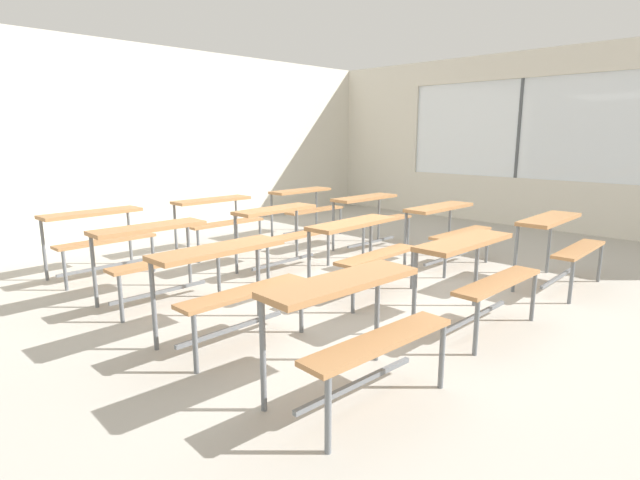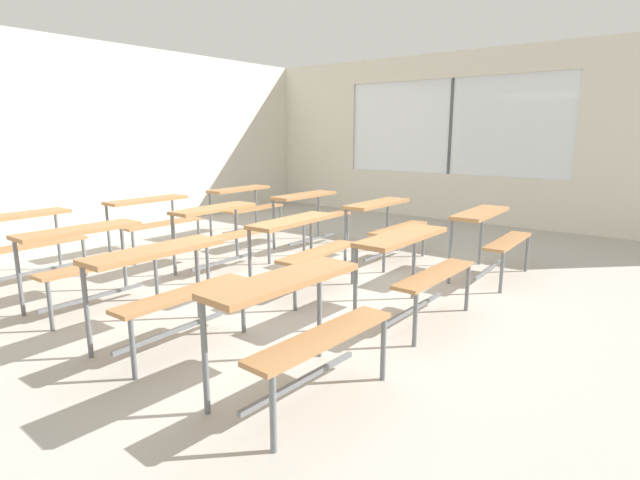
{
  "view_description": "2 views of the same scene",
  "coord_description": "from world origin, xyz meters",
  "px_view_note": "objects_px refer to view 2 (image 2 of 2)",
  "views": [
    {
      "loc": [
        -3.8,
        -3.3,
        1.6
      ],
      "look_at": [
        -0.0,
        0.46,
        0.47
      ],
      "focal_mm": 28.0,
      "sensor_mm": 36.0,
      "label": 1
    },
    {
      "loc": [
        -3.8,
        -3.3,
        1.6
      ],
      "look_at": [
        0.5,
        0.03,
        0.42
      ],
      "focal_mm": 28.0,
      "sensor_mm": 36.0,
      "label": 2
    }
  ],
  "objects_px": {
    "desk_bench_r0c0": "(297,308)",
    "desk_bench_r1c0": "(165,273)",
    "desk_bench_r0c1": "(413,256)",
    "desk_bench_r2c0": "(87,248)",
    "desk_bench_r3c1": "(153,212)",
    "desk_bench_r1c1": "(302,237)",
    "desk_bench_r2c2": "(310,207)",
    "desk_bench_r3c0": "(21,231)",
    "desk_bench_r1c2": "(385,217)",
    "desk_bench_r3c2": "(245,200)",
    "desk_bench_r2c1": "(221,223)",
    "desk_bench_r0c2": "(490,228)"
  },
  "relations": [
    {
      "from": "desk_bench_r1c0",
      "to": "desk_bench_r2c0",
      "type": "height_order",
      "value": "same"
    },
    {
      "from": "desk_bench_r1c0",
      "to": "desk_bench_r3c2",
      "type": "distance_m",
      "value": 4.21
    },
    {
      "from": "desk_bench_r3c2",
      "to": "desk_bench_r1c0",
      "type": "bearing_deg",
      "value": -142.69
    },
    {
      "from": "desk_bench_r0c1",
      "to": "desk_bench_r3c0",
      "type": "relative_size",
      "value": 0.99
    },
    {
      "from": "desk_bench_r0c1",
      "to": "desk_bench_r1c0",
      "type": "height_order",
      "value": "same"
    },
    {
      "from": "desk_bench_r1c2",
      "to": "desk_bench_r3c0",
      "type": "height_order",
      "value": "same"
    },
    {
      "from": "desk_bench_r1c0",
      "to": "desk_bench_r2c2",
      "type": "distance_m",
      "value": 3.56
    },
    {
      "from": "desk_bench_r3c2",
      "to": "desk_bench_r0c0",
      "type": "bearing_deg",
      "value": -131.13
    },
    {
      "from": "desk_bench_r1c1",
      "to": "desk_bench_r2c2",
      "type": "height_order",
      "value": "same"
    },
    {
      "from": "desk_bench_r1c1",
      "to": "desk_bench_r3c1",
      "type": "relative_size",
      "value": 1.02
    },
    {
      "from": "desk_bench_r2c0",
      "to": "desk_bench_r2c2",
      "type": "bearing_deg",
      "value": 0.11
    },
    {
      "from": "desk_bench_r2c1",
      "to": "desk_bench_r3c0",
      "type": "distance_m",
      "value": 2.1
    },
    {
      "from": "desk_bench_r1c1",
      "to": "desk_bench_r3c0",
      "type": "distance_m",
      "value": 3.03
    },
    {
      "from": "desk_bench_r1c0",
      "to": "desk_bench_r1c2",
      "type": "xyz_separation_m",
      "value": [
        3.25,
        0.01,
        0.0
      ]
    },
    {
      "from": "desk_bench_r2c0",
      "to": "desk_bench_r2c2",
      "type": "height_order",
      "value": "same"
    },
    {
      "from": "desk_bench_r1c2",
      "to": "desk_bench_r2c1",
      "type": "relative_size",
      "value": 0.98
    },
    {
      "from": "desk_bench_r1c2",
      "to": "desk_bench_r3c2",
      "type": "height_order",
      "value": "same"
    },
    {
      "from": "desk_bench_r2c0",
      "to": "desk_bench_r3c1",
      "type": "bearing_deg",
      "value": 40.05
    },
    {
      "from": "desk_bench_r2c2",
      "to": "desk_bench_r3c0",
      "type": "relative_size",
      "value": 0.99
    },
    {
      "from": "desk_bench_r1c0",
      "to": "desk_bench_r3c0",
      "type": "xyz_separation_m",
      "value": [
        0.04,
        2.61,
        0.0
      ]
    },
    {
      "from": "desk_bench_r0c2",
      "to": "desk_bench_r3c1",
      "type": "height_order",
      "value": "same"
    },
    {
      "from": "desk_bench_r1c2",
      "to": "desk_bench_r0c1",
      "type": "bearing_deg",
      "value": -142.46
    },
    {
      "from": "desk_bench_r0c2",
      "to": "desk_bench_r1c1",
      "type": "relative_size",
      "value": 1.0
    },
    {
      "from": "desk_bench_r1c2",
      "to": "desk_bench_r2c0",
      "type": "bearing_deg",
      "value": 158.66
    },
    {
      "from": "desk_bench_r0c0",
      "to": "desk_bench_r1c0",
      "type": "distance_m",
      "value": 1.28
    },
    {
      "from": "desk_bench_r1c2",
      "to": "desk_bench_r3c1",
      "type": "distance_m",
      "value": 3.05
    },
    {
      "from": "desk_bench_r1c0",
      "to": "desk_bench_r3c1",
      "type": "distance_m",
      "value": 3.09
    },
    {
      "from": "desk_bench_r2c0",
      "to": "desk_bench_r2c1",
      "type": "xyz_separation_m",
      "value": [
        1.64,
        0.04,
        0.0
      ]
    },
    {
      "from": "desk_bench_r0c1",
      "to": "desk_bench_r3c1",
      "type": "xyz_separation_m",
      "value": [
        0.04,
        3.84,
        0.0
      ]
    },
    {
      "from": "desk_bench_r2c2",
      "to": "desk_bench_r3c2",
      "type": "bearing_deg",
      "value": 91.38
    },
    {
      "from": "desk_bench_r1c0",
      "to": "desk_bench_r2c2",
      "type": "xyz_separation_m",
      "value": [
        3.33,
        1.28,
        0.0
      ]
    },
    {
      "from": "desk_bench_r3c2",
      "to": "desk_bench_r1c2",
      "type": "bearing_deg",
      "value": -92.25
    },
    {
      "from": "desk_bench_r2c1",
      "to": "desk_bench_r3c2",
      "type": "xyz_separation_m",
      "value": [
        1.61,
        1.28,
        0.0
      ]
    },
    {
      "from": "desk_bench_r0c0",
      "to": "desk_bench_r2c0",
      "type": "bearing_deg",
      "value": 91.87
    },
    {
      "from": "desk_bench_r0c0",
      "to": "desk_bench_r3c0",
      "type": "relative_size",
      "value": 1.01
    },
    {
      "from": "desk_bench_r0c1",
      "to": "desk_bench_r0c2",
      "type": "height_order",
      "value": "same"
    },
    {
      "from": "desk_bench_r0c2",
      "to": "desk_bench_r1c1",
      "type": "height_order",
      "value": "same"
    },
    {
      "from": "desk_bench_r0c0",
      "to": "desk_bench_r0c1",
      "type": "relative_size",
      "value": 1.02
    },
    {
      "from": "desk_bench_r1c1",
      "to": "desk_bench_r3c2",
      "type": "xyz_separation_m",
      "value": [
        1.68,
        2.57,
        0.0
      ]
    },
    {
      "from": "desk_bench_r0c2",
      "to": "desk_bench_r3c0",
      "type": "bearing_deg",
      "value": 128.02
    },
    {
      "from": "desk_bench_r0c2",
      "to": "desk_bench_r0c0",
      "type": "bearing_deg",
      "value": 177.77
    },
    {
      "from": "desk_bench_r3c2",
      "to": "desk_bench_r2c2",
      "type": "bearing_deg",
      "value": -90.08
    },
    {
      "from": "desk_bench_r2c1",
      "to": "desk_bench_r3c2",
      "type": "height_order",
      "value": "same"
    },
    {
      "from": "desk_bench_r0c2",
      "to": "desk_bench_r2c0",
      "type": "relative_size",
      "value": 1.02
    },
    {
      "from": "desk_bench_r1c0",
      "to": "desk_bench_r3c0",
      "type": "relative_size",
      "value": 0.99
    },
    {
      "from": "desk_bench_r1c1",
      "to": "desk_bench_r1c2",
      "type": "height_order",
      "value": "same"
    },
    {
      "from": "desk_bench_r1c2",
      "to": "desk_bench_r2c0",
      "type": "distance_m",
      "value": 3.43
    },
    {
      "from": "desk_bench_r1c0",
      "to": "desk_bench_r1c1",
      "type": "height_order",
      "value": "same"
    },
    {
      "from": "desk_bench_r2c0",
      "to": "desk_bench_r0c0",
      "type": "bearing_deg",
      "value": -90.87
    },
    {
      "from": "desk_bench_r0c0",
      "to": "desk_bench_r3c1",
      "type": "distance_m",
      "value": 4.22
    }
  ]
}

